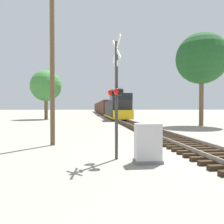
{
  "coord_description": "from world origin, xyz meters",
  "views": [
    {
      "loc": [
        -5.12,
        -9.23,
        2.0
      ],
      "look_at": [
        -2.99,
        9.7,
        1.63
      ],
      "focal_mm": 35.0,
      "sensor_mm": 36.0,
      "label": 1
    }
  ],
  "objects_px": {
    "crossing_signal_near": "(116,93)",
    "relay_cabinet": "(148,144)",
    "tree_mid_background": "(46,86)",
    "tree_far_right": "(202,59)",
    "utility_pole": "(52,54)",
    "freight_train": "(103,108)"
  },
  "relations": [
    {
      "from": "freight_train",
      "to": "tree_mid_background",
      "type": "height_order",
      "value": "tree_mid_background"
    },
    {
      "from": "freight_train",
      "to": "tree_mid_background",
      "type": "xyz_separation_m",
      "value": [
        -12.28,
        -35.04,
        3.78
      ]
    },
    {
      "from": "relay_cabinet",
      "to": "tree_far_right",
      "type": "relative_size",
      "value": 0.14
    },
    {
      "from": "freight_train",
      "to": "tree_mid_background",
      "type": "bearing_deg",
      "value": -109.31
    },
    {
      "from": "freight_train",
      "to": "tree_mid_background",
      "type": "distance_m",
      "value": 37.32
    },
    {
      "from": "tree_far_right",
      "to": "utility_pole",
      "type": "bearing_deg",
      "value": -142.46
    },
    {
      "from": "tree_far_right",
      "to": "tree_mid_background",
      "type": "xyz_separation_m",
      "value": [
        -19.78,
        15.86,
        -1.68
      ]
    },
    {
      "from": "crossing_signal_near",
      "to": "relay_cabinet",
      "type": "height_order",
      "value": "crossing_signal_near"
    },
    {
      "from": "utility_pole",
      "to": "tree_far_right",
      "type": "height_order",
      "value": "tree_far_right"
    },
    {
      "from": "tree_far_right",
      "to": "tree_mid_background",
      "type": "relative_size",
      "value": 1.22
    },
    {
      "from": "tree_mid_background",
      "to": "crossing_signal_near",
      "type": "bearing_deg",
      "value": -74.9
    },
    {
      "from": "relay_cabinet",
      "to": "tree_mid_background",
      "type": "height_order",
      "value": "tree_mid_background"
    },
    {
      "from": "tree_far_right",
      "to": "tree_mid_background",
      "type": "height_order",
      "value": "tree_far_right"
    },
    {
      "from": "utility_pole",
      "to": "tree_mid_background",
      "type": "xyz_separation_m",
      "value": [
        -5.3,
        26.99,
        0.9
      ]
    },
    {
      "from": "relay_cabinet",
      "to": "utility_pole",
      "type": "xyz_separation_m",
      "value": [
        -4.03,
        4.27,
        4.16
      ]
    },
    {
      "from": "freight_train",
      "to": "tree_far_right",
      "type": "relative_size",
      "value": 8.37
    },
    {
      "from": "utility_pole",
      "to": "crossing_signal_near",
      "type": "bearing_deg",
      "value": -50.49
    },
    {
      "from": "relay_cabinet",
      "to": "tree_far_right",
      "type": "bearing_deg",
      "value": 55.82
    },
    {
      "from": "crossing_signal_near",
      "to": "tree_mid_background",
      "type": "relative_size",
      "value": 0.56
    },
    {
      "from": "freight_train",
      "to": "utility_pole",
      "type": "relative_size",
      "value": 9.2
    },
    {
      "from": "crossing_signal_near",
      "to": "utility_pole",
      "type": "xyz_separation_m",
      "value": [
        -2.95,
        3.57,
        2.31
      ]
    },
    {
      "from": "crossing_signal_near",
      "to": "tree_mid_background",
      "type": "height_order",
      "value": "tree_mid_background"
    }
  ]
}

